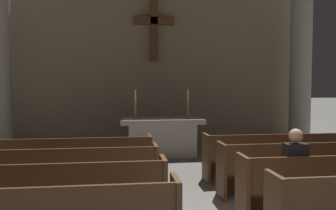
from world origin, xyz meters
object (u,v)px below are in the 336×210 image
pew_left_row_4 (71,162)px  lone_worshipper (292,171)px  altar (162,136)px  candlestick_right (188,109)px  pew_left_row_2 (51,196)px  column_right_third (301,48)px  pew_right_row_4 (278,156)px  candlestick_left (135,109)px  pew_right_row_3 (305,168)px  pew_left_row_3 (63,176)px

pew_left_row_4 → lone_worshipper: bearing=-32.5°
altar → candlestick_right: candlestick_right is taller
pew_left_row_2 → column_right_third: bearing=42.4°
column_right_third → altar: column_right_third is taller
pew_right_row_4 → altar: bearing=127.2°
column_right_third → candlestick_left: bearing=-169.1°
candlestick_right → pew_left_row_4: bearing=-135.5°
pew_right_row_3 → column_right_third: 5.87m
column_right_third → pew_left_row_4: bearing=-150.2°
pew_right_row_3 → altar: bearing=118.4°
column_right_third → altar: 5.10m
altar → pew_left_row_4: bearing=-127.2°
pew_left_row_2 → candlestick_right: size_ratio=4.00×
pew_right_row_4 → candlestick_right: bearing=116.6°
pew_left_row_3 → pew_right_row_4: (4.11, 1.09, 0.00)m
pew_left_row_4 → candlestick_right: bearing=44.5°
column_right_third → candlestick_right: column_right_third is taller
candlestick_left → candlestick_right: 1.40m
altar → candlestick_left: (-0.70, 0.00, 0.72)m
pew_right_row_3 → altar: 4.32m
pew_left_row_2 → pew_right_row_4: bearing=28.0°
pew_right_row_4 → lone_worshipper: 2.28m
pew_left_row_3 → candlestick_right: bearing=54.1°
pew_left_row_2 → pew_left_row_3: 1.09m
pew_right_row_4 → candlestick_right: 3.13m
candlestick_right → pew_right_row_3: bearing=-70.4°
lone_worshipper → candlestick_right: bearing=97.2°
pew_right_row_4 → lone_worshipper: bearing=-109.0°
pew_left_row_3 → candlestick_right: (2.75, 3.80, 0.78)m
candlestick_left → lone_worshipper: bearing=-67.4°
pew_right_row_3 → pew_right_row_4: same height
pew_left_row_3 → column_right_third: column_right_third is taller
candlestick_left → pew_left_row_2: bearing=-105.5°
pew_left_row_4 → lone_worshipper: size_ratio=2.30×
pew_left_row_2 → candlestick_right: candlestick_right is taller
pew_left_row_4 → column_right_third: 7.82m
pew_left_row_4 → column_right_third: column_right_third is taller
pew_left_row_4 → altar: size_ratio=1.38×
altar → pew_right_row_3: bearing=-61.6°
pew_left_row_4 → pew_right_row_4: 4.11m
pew_right_row_3 → pew_right_row_4: (0.00, 1.09, 0.00)m
pew_left_row_3 → altar: size_ratio=1.38×
column_right_third → pew_right_row_4: bearing=-122.1°
pew_right_row_3 → candlestick_right: bearing=109.6°
pew_right_row_4 → column_right_third: size_ratio=0.49×
pew_right_row_3 → column_right_third: size_ratio=0.49×
pew_left_row_2 → pew_left_row_3: bearing=90.0°
pew_left_row_3 → lone_worshipper: size_ratio=2.30×
pew_right_row_3 → candlestick_right: size_ratio=4.00×
pew_right_row_3 → lone_worshipper: bearing=-125.1°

